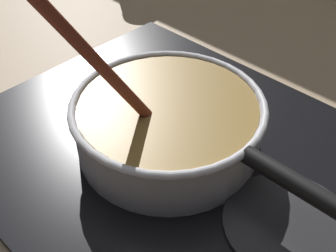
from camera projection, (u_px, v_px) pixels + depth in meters
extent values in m
cube|color=#9E8466|center=(62.00, 165.00, 0.61)|extent=(2.40, 1.60, 0.04)
cube|color=black|center=(168.00, 149.00, 0.60)|extent=(0.56, 0.48, 0.01)
torus|color=#592D0C|center=(168.00, 143.00, 0.59)|extent=(0.18, 0.18, 0.01)
cylinder|color=#262628|center=(288.00, 224.00, 0.49)|extent=(0.15, 0.15, 0.01)
cylinder|color=silver|center=(168.00, 126.00, 0.57)|extent=(0.25, 0.25, 0.07)
cylinder|color=olive|center=(168.00, 124.00, 0.57)|extent=(0.23, 0.23, 0.07)
torus|color=silver|center=(168.00, 105.00, 0.55)|extent=(0.26, 0.26, 0.01)
cylinder|color=black|center=(297.00, 184.00, 0.45)|extent=(0.13, 0.02, 0.02)
cylinder|color=#EDD88C|center=(219.00, 137.00, 0.52)|extent=(0.03, 0.03, 0.01)
cylinder|color=beige|center=(168.00, 111.00, 0.56)|extent=(0.03, 0.03, 0.01)
cylinder|color=#EDD88C|center=(93.00, 122.00, 0.54)|extent=(0.03, 0.03, 0.01)
cylinder|color=#E5CC7A|center=(194.00, 144.00, 0.51)|extent=(0.03, 0.03, 0.01)
cylinder|color=#EDD88C|center=(117.00, 92.00, 0.59)|extent=(0.04, 0.04, 0.01)
cylinder|color=#E5CC7A|center=(125.00, 150.00, 0.50)|extent=(0.04, 0.04, 0.01)
cylinder|color=maroon|center=(102.00, 67.00, 0.46)|extent=(0.04, 0.13, 0.21)
cube|color=brown|center=(153.00, 121.00, 0.55)|extent=(0.04, 0.05, 0.01)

